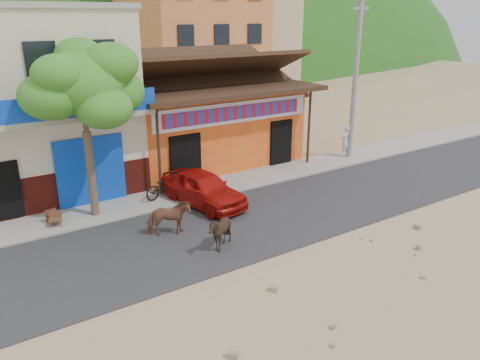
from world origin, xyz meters
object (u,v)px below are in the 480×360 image
object	(u,v)px
utility_pole	(356,75)
cafe_chair_left	(54,214)
red_car	(203,188)
scooter	(164,185)
tree	(86,132)
cafe_chair_right	(52,211)
pedestrian	(345,141)
cow_dark	(220,232)
cow_tan	(169,218)

from	to	relation	value
utility_pole	cafe_chair_left	xyz separation A→B (m)	(-14.20, -0.39, -3.57)
red_car	scooter	xyz separation A→B (m)	(-0.96, 1.35, -0.10)
tree	cafe_chair_left	distance (m)	2.94
cafe_chair_left	cafe_chair_right	xyz separation A→B (m)	(0.00, 0.27, -0.01)
red_car	pedestrian	bearing A→B (deg)	-0.77
cow_dark	cafe_chair_right	world-z (taller)	cow_dark
tree	cafe_chair_right	xyz separation A→B (m)	(-1.40, 0.08, -2.58)
tree	cafe_chair_left	world-z (taller)	tree
cow_tan	scooter	distance (m)	3.26
scooter	pedestrian	distance (m)	9.82
cow_tan	utility_pole	bearing A→B (deg)	-57.09
cow_dark	cow_tan	bearing A→B (deg)	-145.64
cow_tan	cow_dark	bearing A→B (deg)	-135.89
red_car	cafe_chair_left	xyz separation A→B (m)	(-5.14, 0.93, -0.14)
cafe_chair_right	tree	bearing A→B (deg)	-17.32
scooter	cafe_chair_left	distance (m)	4.21
utility_pole	cow_tan	xyz separation A→B (m)	(-11.24, -2.99, -3.50)
cafe_chair_left	cafe_chair_right	size ratio (longest dim) A/B	1.03
tree	red_car	xyz separation A→B (m)	(3.74, -1.12, -2.43)
pedestrian	cow_tan	bearing A→B (deg)	2.66
cow_dark	red_car	world-z (taller)	red_car
red_car	tree	bearing A→B (deg)	153.14
pedestrian	cow_dark	bearing A→B (deg)	12.45
pedestrian	cafe_chair_right	xyz separation A→B (m)	(-14.00, -0.26, -0.36)
cafe_chair_left	utility_pole	bearing A→B (deg)	19.30
cow_dark	cafe_chair_left	distance (m)	5.79
red_car	utility_pole	bearing A→B (deg)	-1.82
red_car	cow_tan	bearing A→B (deg)	-152.72
cow_dark	utility_pole	bearing A→B (deg)	122.81
cow_tan	cafe_chair_right	distance (m)	4.13
utility_pole	cow_dark	size ratio (longest dim) A/B	6.83
tree	cafe_chair_left	xyz separation A→B (m)	(-1.40, -0.19, -2.57)
tree	cow_dark	bearing A→B (deg)	-61.96
utility_pole	red_car	distance (m)	9.78
utility_pole	cafe_chair_right	bearing A→B (deg)	-179.51
tree	scooter	xyz separation A→B (m)	(2.78, 0.23, -2.53)
scooter	cafe_chair_left	bearing A→B (deg)	80.44
cow_tan	scooter	world-z (taller)	cow_tan
utility_pole	scooter	bearing A→B (deg)	179.85
tree	cafe_chair_right	size ratio (longest dim) A/B	7.23
scooter	pedestrian	xyz separation A→B (m)	(9.82, 0.11, 0.31)
cow_tan	pedestrian	distance (m)	11.48
scooter	tree	bearing A→B (deg)	79.36
cow_tan	red_car	world-z (taller)	red_car
tree	red_car	world-z (taller)	tree
red_car	cafe_chair_right	distance (m)	5.28
utility_pole	cafe_chair_left	distance (m)	14.65
tree	scooter	bearing A→B (deg)	4.65
cow_tan	scooter	size ratio (longest dim) A/B	0.77
pedestrian	cafe_chair_right	bearing A→B (deg)	-12.12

